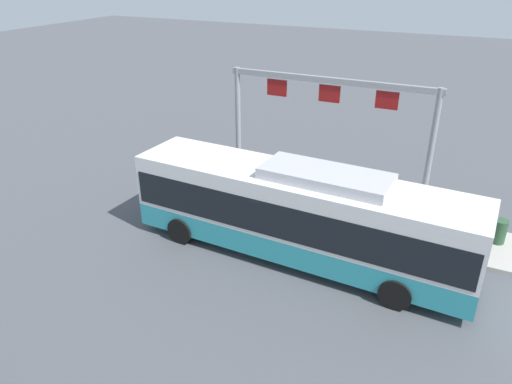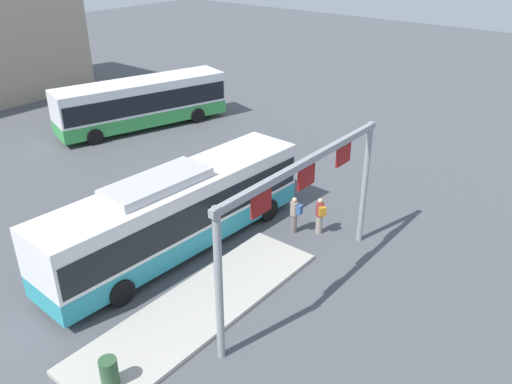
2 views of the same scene
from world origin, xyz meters
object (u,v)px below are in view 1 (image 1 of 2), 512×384
(person_boarding, at_px, (234,172))
(person_waiting_near, at_px, (237,182))
(trash_bin, at_px, (499,231))
(bus_main, at_px, (299,211))

(person_boarding, height_order, person_waiting_near, same)
(person_boarding, relative_size, trash_bin, 1.86)
(bus_main, bearing_deg, trash_bin, -146.57)
(person_waiting_near, relative_size, trash_bin, 1.86)
(bus_main, height_order, trash_bin, bus_main)
(person_waiting_near, bearing_deg, bus_main, 46.75)
(bus_main, relative_size, person_waiting_near, 7.20)
(person_waiting_near, xyz_separation_m, trash_bin, (-10.29, -0.90, -0.28))
(bus_main, distance_m, trash_bin, 7.51)
(person_waiting_near, distance_m, trash_bin, 10.34)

